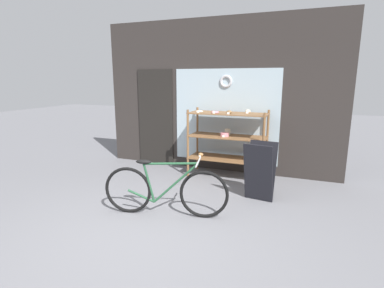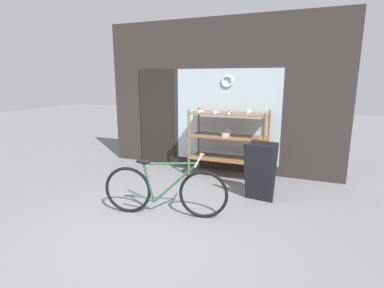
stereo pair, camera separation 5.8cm
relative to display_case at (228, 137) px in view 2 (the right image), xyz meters
name	(u,v)px [view 2 (the right image)]	position (x,y,z in m)	size (l,w,h in m)	color
ground_plane	(147,231)	(-0.34, -2.51, -0.80)	(30.00, 30.00, 0.00)	slate
storefront_facade	(216,98)	(-0.39, 0.42, 0.70)	(4.99, 0.13, 3.09)	#2D2826
display_case	(228,137)	(0.00, 0.00, 0.00)	(1.49, 0.57, 1.34)	brown
bicycle	(164,190)	(-0.36, -1.99, -0.44)	(1.74, 0.55, 0.82)	black
sandwich_board	(260,172)	(0.79, -0.95, -0.33)	(0.49, 0.44, 0.93)	black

